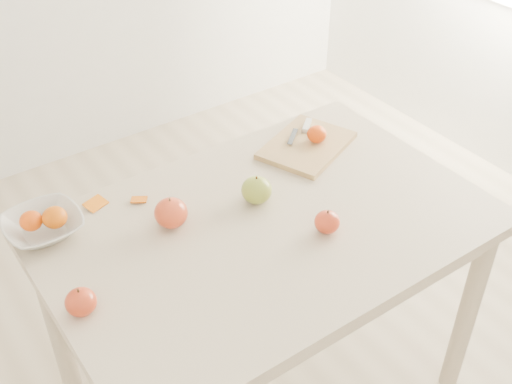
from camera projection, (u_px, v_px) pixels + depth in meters
table at (266, 248)px, 1.81m from camera, size 1.20×0.80×0.75m
cutting_board at (307, 145)px, 2.03m from camera, size 0.35×0.31×0.02m
board_tangerine at (317, 134)px, 2.02m from camera, size 0.06×0.06×0.05m
fruit_bowl at (43, 226)px, 1.69m from camera, size 0.20×0.20×0.05m
bowl_tangerine_near at (31, 221)px, 1.67m from camera, size 0.06×0.06×0.05m
bowl_tangerine_far at (55, 217)px, 1.68m from camera, size 0.07×0.07×0.06m
orange_peel_a at (96, 205)px, 1.80m from camera, size 0.07×0.06×0.01m
orange_peel_b at (139, 200)px, 1.82m from camera, size 0.06×0.05×0.01m
paring_knife at (305, 127)px, 2.09m from camera, size 0.16×0.09×0.01m
apple_green at (257, 190)px, 1.80m from camera, size 0.09×0.09×0.08m
apple_red_a at (171, 213)px, 1.71m from camera, size 0.09×0.09×0.08m
apple_red_e at (327, 222)px, 1.70m from camera, size 0.07×0.07×0.06m
apple_red_d at (81, 302)px, 1.47m from camera, size 0.07×0.07×0.07m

